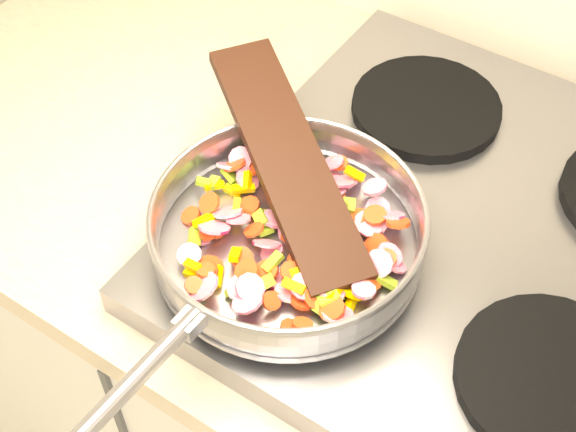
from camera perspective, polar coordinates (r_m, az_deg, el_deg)
The scene contains 7 objects.
cooktop at distance 0.94m, azimuth 13.24°, elevation -1.67°, with size 0.60×0.60×0.04m, color #939399.
grate_fl at distance 0.87m, azimuth 1.41°, elevation -2.58°, with size 0.19×0.19×0.02m, color black.
grate_fr at distance 0.82m, azimuth 18.34°, elevation -10.98°, with size 0.19×0.19×0.02m, color black.
grate_bl at distance 1.04m, azimuth 9.80°, elevation 7.62°, with size 0.19×0.19×0.02m, color black.
saute_pan at distance 0.84m, azimuth -0.10°, elevation -0.95°, with size 0.33×0.50×0.06m.
vegetable_heap at distance 0.85m, azimuth 0.54°, elevation -1.28°, with size 0.26×0.27×0.05m.
wooden_spatula at distance 0.87m, azimuth -0.04°, elevation 4.05°, with size 0.32×0.07×0.02m, color black.
Camera 1 is at (-0.56, 1.07, 1.64)m, focal length 50.00 mm.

